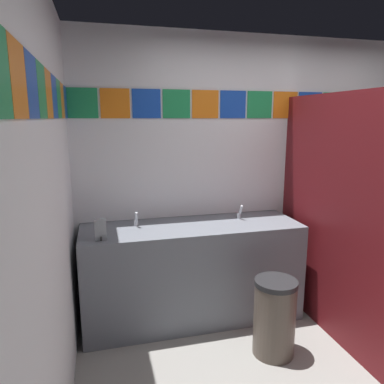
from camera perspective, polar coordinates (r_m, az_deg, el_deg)
name	(u,v)px	position (r m, az deg, el deg)	size (l,w,h in m)	color
wall_back	(268,170)	(3.71, 11.89, 3.43)	(3.77, 0.09, 2.56)	silver
wall_side	(38,232)	(1.81, -23.17, -5.88)	(0.09, 3.08, 2.56)	silver
vanity_counter	(192,271)	(3.32, 0.03, -12.36)	(1.92, 0.62, 0.88)	slate
faucet_left	(136,220)	(3.16, -8.85, -4.46)	(0.04, 0.10, 0.14)	silver
faucet_right	(240,213)	(3.39, 7.54, -3.35)	(0.04, 0.10, 0.14)	silver
soap_dispenser	(101,230)	(2.88, -14.29, -5.79)	(0.09, 0.09, 0.16)	gray
stall_divider	(372,226)	(3.06, 26.61, -4.79)	(0.92, 1.57, 2.00)	maroon
toilet	(356,272)	(4.00, 24.53, -11.44)	(0.39, 0.49, 0.74)	white
trash_bin	(274,317)	(2.99, 12.93, -18.76)	(0.32, 0.32, 0.61)	brown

